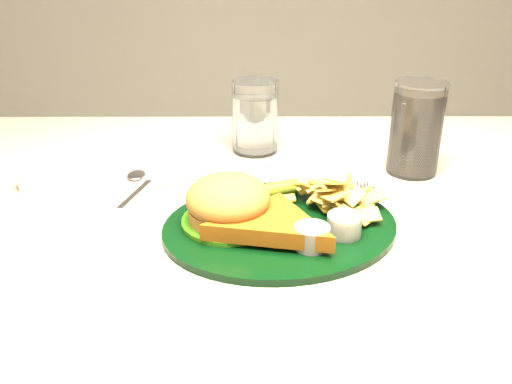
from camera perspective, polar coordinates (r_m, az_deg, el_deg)
dinner_plate at (r=0.73m, az=2.48°, el=-1.45°), size 0.36×0.32×0.07m
water_glass at (r=0.97m, az=-0.09°, el=7.56°), size 0.10×0.10×0.12m
cola_glass at (r=0.92m, az=15.72°, el=6.16°), size 0.08×0.08×0.15m
fork_napkin at (r=0.79m, az=11.74°, el=-2.14°), size 0.13×0.16×0.01m
spoon at (r=0.85m, az=-12.00°, el=-0.08°), size 0.07×0.14×0.01m
ramekin at (r=0.91m, az=-21.61°, el=1.07°), size 0.04×0.04×0.03m
wrapped_straw at (r=0.90m, az=-3.88°, el=1.84°), size 0.22×0.15×0.01m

